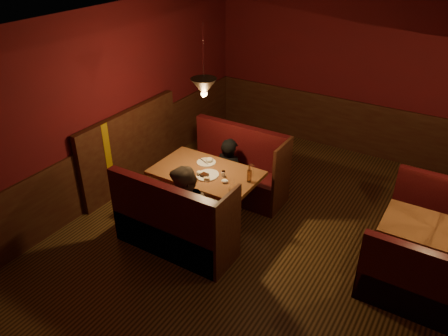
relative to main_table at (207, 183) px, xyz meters
The scene contains 9 objects.
room 1.10m from the main_table, ahead, with size 6.02×7.02×2.92m.
main_table is the anchor object (origin of this frame).
main_bench_far 0.89m from the main_table, 88.93° to the left, with size 1.65×0.59×1.13m.
main_bench_near 0.89m from the main_table, 88.93° to the right, with size 1.65×0.59×1.13m.
second_table 3.01m from the main_table, ahead, with size 1.21×0.77×0.68m.
second_bench_far 3.24m from the main_table, 21.74° to the left, with size 1.34×0.50×0.95m.
second_bench_near 3.03m from the main_table, ahead, with size 1.34×0.50×0.95m.
diner_a 0.66m from the main_table, 91.71° to the left, with size 0.51×0.33×1.40m, color black.
diner_b 0.72m from the main_table, 79.94° to the right, with size 0.76×0.59×1.56m, color #3E3229.
Camera 1 is at (1.71, -4.23, 3.91)m, focal length 35.00 mm.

